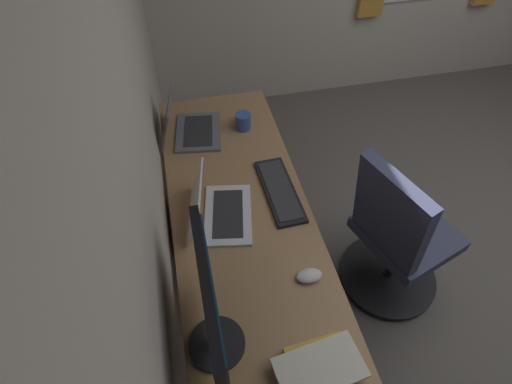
{
  "coord_description": "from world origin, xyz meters",
  "views": [
    {
      "loc": [
        -0.86,
        1.92,
        2.14
      ],
      "look_at": [
        0.18,
        1.69,
        0.95
      ],
      "focal_mm": 28.08,
      "sensor_mm": 36.0,
      "label": 1
    }
  ],
  "objects_px": {
    "drawer_pedestal": "(235,247)",
    "keyboard_main": "(280,190)",
    "laptop_left": "(186,126)",
    "monitor_primary": "(212,310)",
    "mouse_main": "(309,276)",
    "book_stack_near": "(320,366)",
    "laptop_leftmost": "(215,209)",
    "office_chair": "(396,240)",
    "coffee_mug": "(243,121)"
  },
  "relations": [
    {
      "from": "drawer_pedestal",
      "to": "keyboard_main",
      "type": "relative_size",
      "value": 1.64
    },
    {
      "from": "laptop_left",
      "to": "monitor_primary",
      "type": "bearing_deg",
      "value": 179.06
    },
    {
      "from": "mouse_main",
      "to": "book_stack_near",
      "type": "xyz_separation_m",
      "value": [
        -0.34,
        0.07,
        0.01
      ]
    },
    {
      "from": "laptop_leftmost",
      "to": "office_chair",
      "type": "relative_size",
      "value": 0.4
    },
    {
      "from": "laptop_leftmost",
      "to": "monitor_primary",
      "type": "bearing_deg",
      "value": 171.73
    },
    {
      "from": "laptop_leftmost",
      "to": "keyboard_main",
      "type": "distance_m",
      "value": 0.33
    },
    {
      "from": "laptop_leftmost",
      "to": "office_chair",
      "type": "distance_m",
      "value": 0.95
    },
    {
      "from": "drawer_pedestal",
      "to": "mouse_main",
      "type": "height_order",
      "value": "mouse_main"
    },
    {
      "from": "keyboard_main",
      "to": "mouse_main",
      "type": "height_order",
      "value": "mouse_main"
    },
    {
      "from": "coffee_mug",
      "to": "keyboard_main",
      "type": "bearing_deg",
      "value": -171.78
    },
    {
      "from": "coffee_mug",
      "to": "drawer_pedestal",
      "type": "bearing_deg",
      "value": 163.02
    },
    {
      "from": "laptop_leftmost",
      "to": "coffee_mug",
      "type": "xyz_separation_m",
      "value": [
        0.58,
        -0.24,
        -0.0
      ]
    },
    {
      "from": "laptop_leftmost",
      "to": "mouse_main",
      "type": "distance_m",
      "value": 0.5
    },
    {
      "from": "book_stack_near",
      "to": "mouse_main",
      "type": "bearing_deg",
      "value": -12.07
    },
    {
      "from": "coffee_mug",
      "to": "laptop_left",
      "type": "bearing_deg",
      "value": 86.61
    },
    {
      "from": "office_chair",
      "to": "book_stack_near",
      "type": "bearing_deg",
      "value": 132.55
    },
    {
      "from": "monitor_primary",
      "to": "coffee_mug",
      "type": "bearing_deg",
      "value": -15.72
    },
    {
      "from": "laptop_leftmost",
      "to": "coffee_mug",
      "type": "distance_m",
      "value": 0.63
    },
    {
      "from": "drawer_pedestal",
      "to": "laptop_left",
      "type": "height_order",
      "value": "laptop_left"
    },
    {
      "from": "laptop_leftmost",
      "to": "laptop_left",
      "type": "relative_size",
      "value": 1.06
    },
    {
      "from": "monitor_primary",
      "to": "book_stack_near",
      "type": "relative_size",
      "value": 1.65
    },
    {
      "from": "laptop_leftmost",
      "to": "book_stack_near",
      "type": "xyz_separation_m",
      "value": [
        -0.73,
        -0.24,
        -0.02
      ]
    },
    {
      "from": "laptop_leftmost",
      "to": "coffee_mug",
      "type": "relative_size",
      "value": 3.1
    },
    {
      "from": "coffee_mug",
      "to": "office_chair",
      "type": "bearing_deg",
      "value": -138.25
    },
    {
      "from": "keyboard_main",
      "to": "book_stack_near",
      "type": "relative_size",
      "value": 1.38
    },
    {
      "from": "laptop_left",
      "to": "mouse_main",
      "type": "distance_m",
      "value": 1.06
    },
    {
      "from": "mouse_main",
      "to": "coffee_mug",
      "type": "bearing_deg",
      "value": 4.03
    },
    {
      "from": "laptop_left",
      "to": "keyboard_main",
      "type": "relative_size",
      "value": 0.85
    },
    {
      "from": "mouse_main",
      "to": "laptop_leftmost",
      "type": "bearing_deg",
      "value": 38.41
    },
    {
      "from": "mouse_main",
      "to": "coffee_mug",
      "type": "height_order",
      "value": "coffee_mug"
    },
    {
      "from": "drawer_pedestal",
      "to": "book_stack_near",
      "type": "xyz_separation_m",
      "value": [
        -0.8,
        -0.15,
        0.41
      ]
    },
    {
      "from": "book_stack_near",
      "to": "monitor_primary",
      "type": "bearing_deg",
      "value": 63.84
    },
    {
      "from": "keyboard_main",
      "to": "office_chair",
      "type": "relative_size",
      "value": 0.44
    },
    {
      "from": "keyboard_main",
      "to": "monitor_primary",
      "type": "bearing_deg",
      "value": 148.46
    },
    {
      "from": "drawer_pedestal",
      "to": "office_chair",
      "type": "height_order",
      "value": "office_chair"
    },
    {
      "from": "mouse_main",
      "to": "office_chair",
      "type": "xyz_separation_m",
      "value": [
        0.25,
        -0.57,
        -0.29
      ]
    },
    {
      "from": "keyboard_main",
      "to": "book_stack_near",
      "type": "xyz_separation_m",
      "value": [
        -0.81,
        0.08,
        0.02
      ]
    },
    {
      "from": "drawer_pedestal",
      "to": "laptop_left",
      "type": "xyz_separation_m",
      "value": [
        0.53,
        0.15,
        0.44
      ]
    },
    {
      "from": "monitor_primary",
      "to": "laptop_left",
      "type": "height_order",
      "value": "monitor_primary"
    },
    {
      "from": "monitor_primary",
      "to": "office_chair",
      "type": "distance_m",
      "value": 1.19
    },
    {
      "from": "laptop_leftmost",
      "to": "book_stack_near",
      "type": "bearing_deg",
      "value": -161.94
    },
    {
      "from": "book_stack_near",
      "to": "office_chair",
      "type": "xyz_separation_m",
      "value": [
        0.59,
        -0.65,
        -0.3
      ]
    },
    {
      "from": "book_stack_near",
      "to": "office_chair",
      "type": "relative_size",
      "value": 0.32
    },
    {
      "from": "laptop_leftmost",
      "to": "keyboard_main",
      "type": "relative_size",
      "value": 0.91
    },
    {
      "from": "drawer_pedestal",
      "to": "laptop_leftmost",
      "type": "relative_size",
      "value": 1.8
    },
    {
      "from": "coffee_mug",
      "to": "mouse_main",
      "type": "bearing_deg",
      "value": -175.97
    },
    {
      "from": "coffee_mug",
      "to": "office_chair",
      "type": "height_order",
      "value": "office_chair"
    },
    {
      "from": "laptop_leftmost",
      "to": "office_chair",
      "type": "xyz_separation_m",
      "value": [
        -0.14,
        -0.88,
        -0.32
      ]
    },
    {
      "from": "laptop_leftmost",
      "to": "mouse_main",
      "type": "height_order",
      "value": "laptop_leftmost"
    },
    {
      "from": "laptop_left",
      "to": "office_chair",
      "type": "height_order",
      "value": "office_chair"
    }
  ]
}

